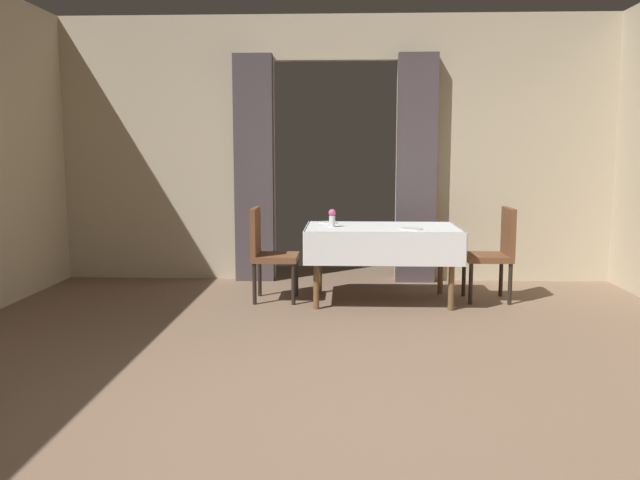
{
  "coord_description": "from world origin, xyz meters",
  "views": [
    {
      "loc": [
        0.13,
        -3.39,
        1.47
      ],
      "look_at": [
        -0.03,
        0.61,
        0.94
      ],
      "focal_mm": 36.81,
      "sensor_mm": 36.0,
      "label": 1
    }
  ],
  "objects_px": {
    "chair_mid_right": "(496,249)",
    "plate_mid_b": "(328,222)",
    "flower_vase_mid": "(332,217)",
    "plate_mid_c": "(411,229)",
    "dining_table_mid": "(382,236)",
    "chair_mid_left": "(267,249)"
  },
  "relations": [
    {
      "from": "chair_mid_left",
      "to": "plate_mid_b",
      "type": "xyz_separation_m",
      "value": [
        0.6,
        0.3,
        0.24
      ]
    },
    {
      "from": "plate_mid_b",
      "to": "chair_mid_left",
      "type": "bearing_deg",
      "value": -153.07
    },
    {
      "from": "chair_mid_right",
      "to": "plate_mid_c",
      "type": "bearing_deg",
      "value": -159.37
    },
    {
      "from": "dining_table_mid",
      "to": "chair_mid_left",
      "type": "height_order",
      "value": "chair_mid_left"
    },
    {
      "from": "flower_vase_mid",
      "to": "plate_mid_b",
      "type": "xyz_separation_m",
      "value": [
        -0.05,
        0.36,
        -0.09
      ]
    },
    {
      "from": "chair_mid_right",
      "to": "plate_mid_c",
      "type": "relative_size",
      "value": 4.26
    },
    {
      "from": "chair_mid_right",
      "to": "plate_mid_b",
      "type": "xyz_separation_m",
      "value": [
        -1.67,
        0.21,
        0.24
      ]
    },
    {
      "from": "dining_table_mid",
      "to": "chair_mid_right",
      "type": "xyz_separation_m",
      "value": [
        1.13,
        0.09,
        -0.14
      ]
    },
    {
      "from": "flower_vase_mid",
      "to": "plate_mid_c",
      "type": "distance_m",
      "value": 0.78
    },
    {
      "from": "plate_mid_b",
      "to": "flower_vase_mid",
      "type": "bearing_deg",
      "value": -82.8
    },
    {
      "from": "plate_mid_c",
      "to": "dining_table_mid",
      "type": "bearing_deg",
      "value": 138.09
    },
    {
      "from": "dining_table_mid",
      "to": "plate_mid_c",
      "type": "bearing_deg",
      "value": -41.91
    },
    {
      "from": "chair_mid_right",
      "to": "flower_vase_mid",
      "type": "height_order",
      "value": "chair_mid_right"
    },
    {
      "from": "dining_table_mid",
      "to": "flower_vase_mid",
      "type": "xyz_separation_m",
      "value": [
        -0.49,
        -0.06,
        0.19
      ]
    },
    {
      "from": "dining_table_mid",
      "to": "chair_mid_left",
      "type": "distance_m",
      "value": 1.14
    },
    {
      "from": "flower_vase_mid",
      "to": "plate_mid_c",
      "type": "relative_size",
      "value": 0.8
    },
    {
      "from": "chair_mid_left",
      "to": "plate_mid_c",
      "type": "height_order",
      "value": "chair_mid_left"
    },
    {
      "from": "chair_mid_left",
      "to": "dining_table_mid",
      "type": "bearing_deg",
      "value": -0.06
    },
    {
      "from": "chair_mid_left",
      "to": "flower_vase_mid",
      "type": "xyz_separation_m",
      "value": [
        0.64,
        -0.06,
        0.33
      ]
    },
    {
      "from": "chair_mid_right",
      "to": "chair_mid_left",
      "type": "distance_m",
      "value": 2.27
    },
    {
      "from": "chair_mid_right",
      "to": "flower_vase_mid",
      "type": "distance_m",
      "value": 1.67
    },
    {
      "from": "chair_mid_right",
      "to": "plate_mid_b",
      "type": "bearing_deg",
      "value": 172.73
    }
  ]
}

